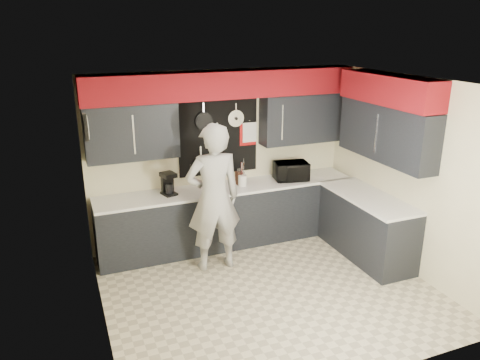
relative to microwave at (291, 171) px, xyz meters
name	(u,v)px	position (x,y,z in m)	size (l,w,h in m)	color
ground	(269,290)	(-1.01, -1.40, -1.06)	(4.00, 4.00, 0.00)	beige
back_wall_assembly	(225,112)	(-1.00, 0.20, 0.95)	(4.00, 0.36, 2.60)	#F7F0BF
right_wall_assembly	(390,124)	(0.84, -1.13, 0.88)	(0.36, 3.50, 2.60)	#F7F0BF
left_wall_assembly	(96,215)	(-3.00, -1.38, 0.27)	(0.05, 3.50, 2.60)	#F7F0BF
base_cabinets	(267,218)	(-0.52, -0.27, -0.60)	(3.95, 2.20, 0.92)	black
microwave	(291,171)	(0.00, 0.00, 0.00)	(0.50, 0.34, 0.28)	black
knife_block	(239,178)	(-0.82, 0.09, -0.04)	(0.09, 0.09, 0.20)	#361B11
utensil_crock	(242,181)	(-0.80, 0.02, -0.06)	(0.13, 0.13, 0.16)	white
coffee_maker	(168,183)	(-1.90, 0.07, 0.03)	(0.23, 0.26, 0.32)	black
person	(214,198)	(-1.44, -0.56, -0.04)	(0.74, 0.49, 2.03)	#AAAAA8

